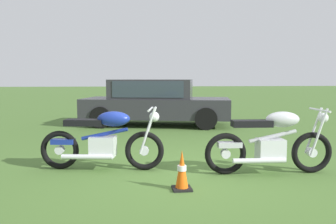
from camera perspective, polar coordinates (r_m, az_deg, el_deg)
The scene contains 5 objects.
ground_plane at distance 5.65m, azimuth 2.60°, elevation -9.59°, with size 120.00×120.00×0.00m, color #476B2D.
motorcycle_blue at distance 5.78m, azimuth -10.39°, elevation -4.47°, with size 1.99×0.68×1.02m.
motorcycle_silver at distance 5.67m, azimuth 16.21°, elevation -4.73°, with size 2.00×0.64×1.02m.
car_charcoal at distance 11.09m, azimuth -2.16°, elevation 1.98°, with size 4.79×2.83×1.43m.
traffic_cone at distance 4.73m, azimuth 2.25°, elevation -9.57°, with size 0.25×0.25×0.53m.
Camera 1 is at (-0.95, -5.38, 1.46)m, focal length 37.90 mm.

